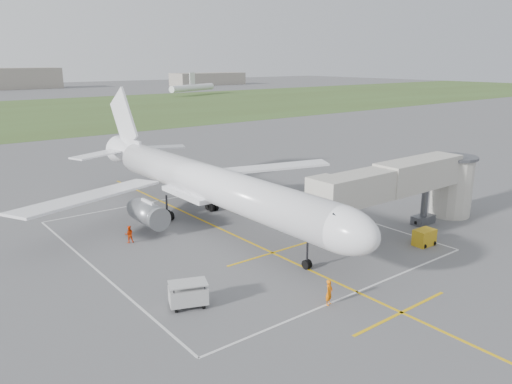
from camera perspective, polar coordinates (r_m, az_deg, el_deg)
ground at (r=53.19m, az=-5.04°, el=-3.77°), size 700.00×700.00×0.00m
apron_markings at (r=48.67m, az=-1.28°, el=-5.51°), size 28.20×60.00×0.01m
airliner at (r=52.56m, az=-5.59°, el=0.98°), size 38.93×46.75×13.52m
jet_bridge at (r=53.19m, az=17.55°, el=0.91°), size 23.40×5.00×7.20m
gpu_unit at (r=49.75m, az=18.69°, el=-4.95°), size 2.11×1.54×1.54m
baggage_cart at (r=36.23m, az=-7.75°, el=-11.52°), size 3.07×2.47×1.86m
ramp_worker_nose at (r=36.59m, az=8.36°, el=-11.28°), size 0.79×0.64×1.89m
ramp_worker_wing at (r=49.26m, az=-14.30°, el=-4.70°), size 0.98×0.86×1.68m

